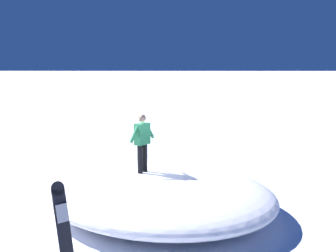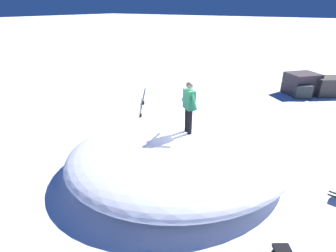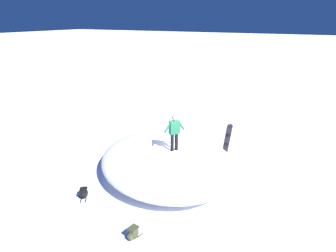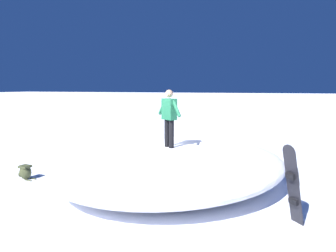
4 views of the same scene
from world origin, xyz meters
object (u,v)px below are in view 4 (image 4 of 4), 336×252
snowboard_primary_upright (293,184)px  backpack_near (25,172)px  snowboarder_standing (169,115)px  backpack_far (104,153)px

snowboard_primary_upright → backpack_near: bearing=84.5°
snowboarder_standing → backpack_near: snowboarder_standing is taller
snowboarder_standing → backpack_near: 4.68m
backpack_near → backpack_far: (2.91, -0.97, -0.02)m
snowboard_primary_upright → backpack_near: 7.30m
snowboard_primary_upright → backpack_near: (0.70, 7.24, -0.64)m
snowboard_primary_upright → backpack_near: snowboard_primary_upright is taller
snowboarder_standing → snowboard_primary_upright: bearing=-116.0°
snowboard_primary_upright → backpack_far: bearing=60.1°
snowboarder_standing → snowboard_primary_upright: 3.49m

